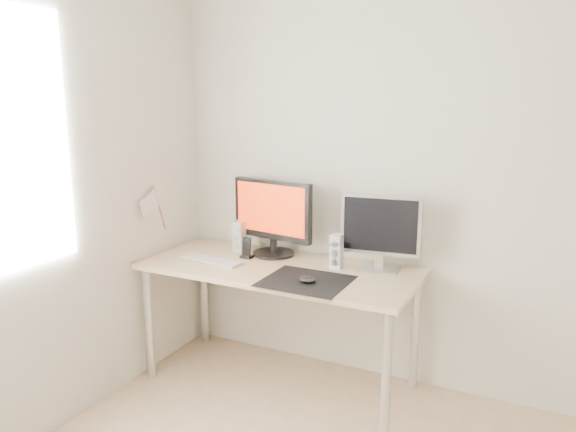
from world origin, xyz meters
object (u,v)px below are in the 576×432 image
(keyboard, at_px, (211,260))
(phone_dock, at_px, (247,252))
(mouse, at_px, (307,280))
(desk, at_px, (279,279))
(speaker_right, at_px, (337,251))
(main_monitor, at_px, (273,215))
(speaker_left, at_px, (239,236))
(second_monitor, at_px, (381,229))

(keyboard, height_order, phone_dock, phone_dock)
(mouse, distance_m, desk, 0.35)
(mouse, xyz_separation_m, desk, (-0.27, 0.20, -0.10))
(speaker_right, relative_size, keyboard, 0.46)
(mouse, relative_size, speaker_right, 0.51)
(main_monitor, distance_m, keyboard, 0.46)
(speaker_left, bearing_deg, desk, -24.09)
(keyboard, bearing_deg, main_monitor, 47.31)
(speaker_right, distance_m, phone_dock, 0.57)
(main_monitor, xyz_separation_m, speaker_right, (0.45, -0.07, -0.16))
(desk, relative_size, phone_dock, 12.67)
(main_monitor, height_order, speaker_left, main_monitor)
(phone_dock, bearing_deg, speaker_right, 5.38)
(desk, bearing_deg, speaker_left, 155.91)
(second_monitor, distance_m, keyboard, 1.02)
(second_monitor, bearing_deg, mouse, -124.79)
(second_monitor, height_order, speaker_left, second_monitor)
(mouse, bearing_deg, desk, 143.02)
(mouse, distance_m, speaker_left, 0.74)
(main_monitor, height_order, keyboard, main_monitor)
(desk, distance_m, phone_dock, 0.29)
(second_monitor, relative_size, phone_dock, 3.58)
(second_monitor, distance_m, speaker_left, 0.92)
(speaker_left, xyz_separation_m, keyboard, (-0.04, -0.26, -0.09))
(desk, height_order, speaker_left, speaker_left)
(speaker_right, bearing_deg, phone_dock, -174.62)
(speaker_left, relative_size, speaker_right, 1.00)
(desk, bearing_deg, keyboard, -166.28)
(speaker_left, height_order, speaker_right, same)
(mouse, distance_m, keyboard, 0.68)
(second_monitor, xyz_separation_m, phone_dock, (-0.80, -0.12, -0.20))
(desk, relative_size, main_monitor, 2.91)
(main_monitor, distance_m, second_monitor, 0.68)
(mouse, distance_m, second_monitor, 0.52)
(desk, distance_m, keyboard, 0.43)
(mouse, bearing_deg, keyboard, 171.44)
(phone_dock, bearing_deg, mouse, -27.07)
(second_monitor, relative_size, speaker_right, 2.29)
(speaker_left, distance_m, keyboard, 0.28)
(phone_dock, bearing_deg, desk, -14.51)
(speaker_right, height_order, phone_dock, speaker_right)
(main_monitor, bearing_deg, speaker_left, -173.68)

